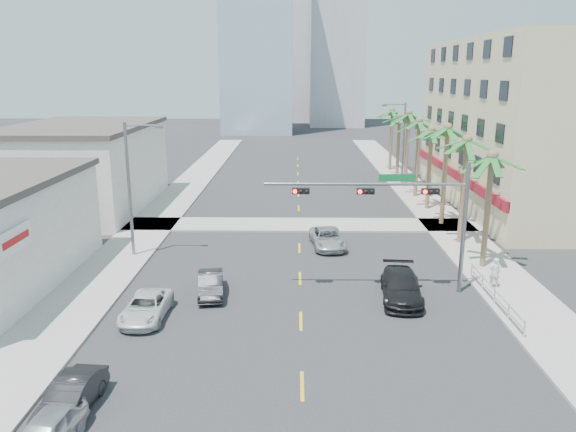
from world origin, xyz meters
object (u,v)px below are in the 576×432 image
(car_lane_left, at_px, (211,284))
(pedestrian, at_px, (495,273))
(car_lane_right, at_px, (401,287))
(traffic_signal_mast, at_px, (407,205))
(car_parked_mid, at_px, (71,397))
(car_parked_far, at_px, (146,307))
(car_lane_center, at_px, (328,238))

(car_lane_left, bearing_deg, pedestrian, -4.20)
(car_lane_right, bearing_deg, traffic_signal_mast, 80.88)
(car_parked_mid, xyz_separation_m, pedestrian, (19.51, 12.22, 0.40))
(car_parked_far, bearing_deg, car_lane_center, 52.11)
(traffic_signal_mast, height_order, car_lane_right, traffic_signal_mast)
(pedestrian, bearing_deg, traffic_signal_mast, -0.06)
(traffic_signal_mast, xyz_separation_m, car_parked_far, (-13.58, -3.74, -4.46))
(car_parked_far, xyz_separation_m, car_lane_center, (9.80, 12.09, 0.05))
(car_lane_right, relative_size, pedestrian, 2.92)
(car_parked_mid, xyz_separation_m, car_parked_far, (0.65, 8.07, -0.03))
(car_lane_center, xyz_separation_m, pedestrian, (9.06, -7.94, 0.37))
(car_lane_left, distance_m, pedestrian, 16.10)
(car_lane_left, height_order, car_lane_right, car_lane_right)
(car_parked_far, xyz_separation_m, pedestrian, (18.86, 4.15, 0.43))
(car_parked_mid, height_order, pedestrian, pedestrian)
(pedestrian, bearing_deg, car_lane_left, -0.91)
(car_parked_far, distance_m, car_lane_right, 13.56)
(car_lane_right, bearing_deg, car_lane_left, -177.26)
(pedestrian, bearing_deg, car_lane_center, -45.76)
(car_lane_left, distance_m, car_lane_right, 10.51)
(car_lane_left, bearing_deg, car_parked_far, -139.64)
(car_lane_right, bearing_deg, pedestrian, 20.63)
(car_parked_far, bearing_deg, car_lane_left, 49.34)
(car_lane_right, distance_m, pedestrian, 5.77)
(traffic_signal_mast, distance_m, car_lane_center, 10.17)
(car_parked_mid, relative_size, car_lane_center, 0.81)
(car_lane_center, relative_size, car_lane_right, 0.92)
(traffic_signal_mast, distance_m, car_parked_mid, 19.02)
(traffic_signal_mast, height_order, car_parked_mid, traffic_signal_mast)
(car_parked_far, relative_size, car_lane_left, 1.12)
(car_parked_far, bearing_deg, car_parked_mid, -93.46)
(car_parked_mid, relative_size, car_parked_far, 0.88)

